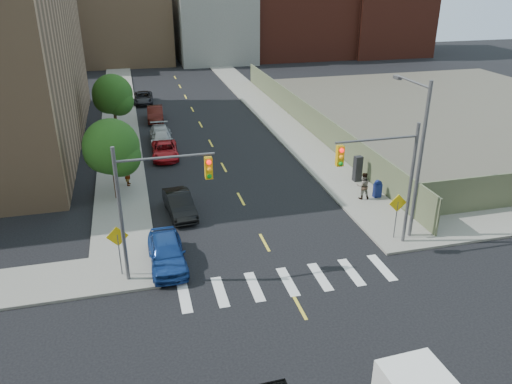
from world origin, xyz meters
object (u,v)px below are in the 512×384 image
parked_car_blue (167,252)px  parked_car_black (180,204)px  pedestrian_east (363,186)px  parked_car_maroon (155,114)px  payphone (358,169)px  parked_car_silver (161,135)px  mailbox (378,189)px  pedestrian_west (128,173)px  parked_car_grey (143,98)px  parked_car_red (165,150)px  parked_car_white (161,138)px

parked_car_blue → parked_car_black: bearing=76.5°
pedestrian_east → parked_car_black: bearing=4.5°
parked_car_maroon → payphone: (12.91, -19.77, 0.35)m
parked_car_silver → parked_car_maroon: (0.00, 7.00, 0.05)m
mailbox → pedestrian_east: size_ratio=0.65×
parked_car_blue → pedestrian_west: size_ratio=2.49×
parked_car_blue → mailbox: parked_car_blue is taller
parked_car_grey → pedestrian_west: (-2.17, -24.12, 0.42)m
parked_car_red → parked_car_black: bearing=-87.9°
parked_car_maroon → parked_car_silver: bearing=-87.1°
pedestrian_west → parked_car_maroon: bearing=-1.6°
parked_car_white → pedestrian_east: bearing=-47.6°
parked_car_blue → payphone: bearing=27.5°
parked_car_maroon → pedestrian_west: 16.73m
parked_car_black → pedestrian_east: bearing=-10.3°
payphone → parked_car_maroon: bearing=116.5°
parked_car_white → payphone: payphone is taller
parked_car_black → parked_car_grey: size_ratio=0.93×
parked_car_silver → parked_car_white: 0.80m
parked_car_red → mailbox: bearing=-39.5°
payphone → parked_car_blue: bearing=-158.2°
parked_car_blue → mailbox: size_ratio=3.80×
parked_car_blue → parked_car_white: 19.68m
parked_car_silver → pedestrian_east: 19.70m
pedestrian_west → mailbox: bearing=-102.4°
parked_car_silver → mailbox: same height
parked_car_black → parked_car_blue: bearing=-108.2°
parked_car_grey → mailbox: (13.86, -30.35, 0.09)m
parked_car_white → parked_car_maroon: (0.02, 7.80, 0.05)m
mailbox → parked_car_silver: bearing=125.8°
parked_car_black → parked_car_red: (0.00, 10.56, -0.08)m
parked_car_maroon → payphone: size_ratio=2.37×
parked_car_grey → parked_car_blue: bearing=-87.9°
parked_car_red → parked_car_maroon: size_ratio=1.01×
parked_car_black → parked_car_maroon: (0.00, 21.67, 0.02)m
mailbox → parked_car_blue: bearing=-165.5°
parked_car_blue → parked_car_maroon: size_ratio=1.04×
parked_car_red → parked_car_maroon: parked_car_maroon is taller
parked_car_red → pedestrian_east: size_ratio=2.43×
mailbox → parked_car_grey: bearing=110.6°
mailbox → pedestrian_west: (-16.04, 6.22, 0.33)m
parked_car_black → pedestrian_east: 12.00m
pedestrian_west → payphone: bearing=-93.0°
parked_car_red → pedestrian_west: pedestrian_west is taller
parked_car_red → parked_car_silver: 4.11m
parked_car_red → parked_car_silver: (0.00, 4.11, 0.05)m
parked_car_grey → pedestrian_west: pedestrian_west is taller
parked_car_grey → pedestrian_east: bearing=-64.3°
parked_car_silver → pedestrian_east: (11.96, -15.66, 0.39)m
parked_car_red → mailbox: mailbox is taller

